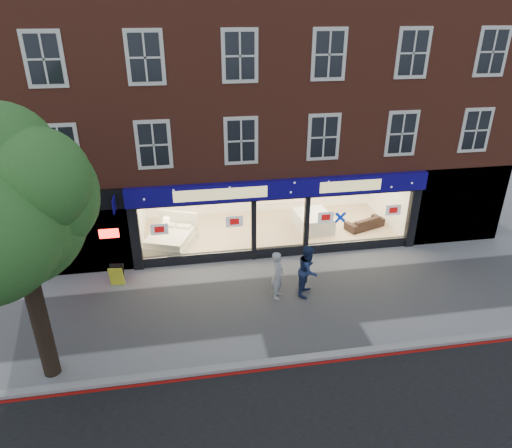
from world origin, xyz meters
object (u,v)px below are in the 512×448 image
object	(u,v)px
display_bed	(171,238)
mattress_stack	(313,221)
pedestrian_grey	(278,275)
sofa	(365,222)
a_board	(117,275)
pedestrian_blue	(308,270)

from	to	relation	value
display_bed	mattress_stack	bearing A→B (deg)	26.64
display_bed	pedestrian_grey	distance (m)	5.55
sofa	mattress_stack	bearing A→B (deg)	-27.53
a_board	pedestrian_grey	world-z (taller)	pedestrian_grey
sofa	pedestrian_grey	world-z (taller)	pedestrian_grey
display_bed	mattress_stack	size ratio (longest dim) A/B	1.32
mattress_stack	a_board	bearing A→B (deg)	-159.23
mattress_stack	pedestrian_grey	distance (m)	5.46
pedestrian_grey	display_bed	bearing A→B (deg)	60.24
mattress_stack	sofa	bearing A→B (deg)	-7.60
sofa	pedestrian_grey	size ratio (longest dim) A/B	1.05
sofa	a_board	size ratio (longest dim) A/B	2.33
pedestrian_grey	pedestrian_blue	world-z (taller)	pedestrian_blue
a_board	pedestrian_blue	distance (m)	6.79
mattress_stack	pedestrian_grey	size ratio (longest dim) A/B	1.10
pedestrian_blue	a_board	bearing A→B (deg)	105.31
mattress_stack	pedestrian_blue	xyz separation A→B (m)	(-1.56, -4.72, 0.46)
pedestrian_blue	display_bed	bearing A→B (deg)	77.21
display_bed	sofa	bearing A→B (deg)	23.26
a_board	mattress_stack	bearing A→B (deg)	28.03
mattress_stack	pedestrian_blue	world-z (taller)	pedestrian_blue
a_board	pedestrian_blue	world-z (taller)	pedestrian_blue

